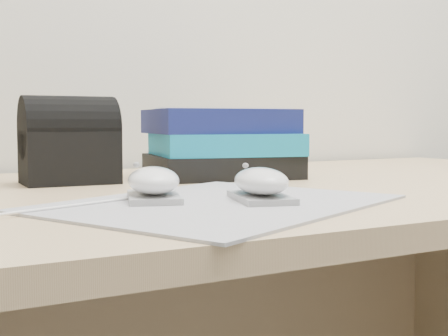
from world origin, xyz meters
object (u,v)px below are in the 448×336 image
mouse_rear (154,183)px  pouch (69,141)px  book_stack (222,144)px  desk (223,320)px  mouse_front (261,184)px

mouse_rear → pouch: 0.29m
mouse_rear → book_stack: size_ratio=0.45×
mouse_rear → pouch: (-0.03, 0.28, 0.04)m
desk → pouch: bearing=159.5°
desk → mouse_front: mouse_front is taller
desk → pouch: (-0.23, 0.09, 0.30)m
book_stack → desk: bearing=-116.7°
mouse_front → desk: bearing=70.5°
desk → mouse_front: size_ratio=13.00×
desk → mouse_front: bearing=-109.5°
desk → mouse_rear: 0.38m
mouse_rear → book_stack: book_stack is taller
mouse_front → book_stack: (0.13, 0.33, 0.04)m
desk → book_stack: (0.03, 0.07, 0.29)m
book_stack → mouse_rear: bearing=-132.1°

